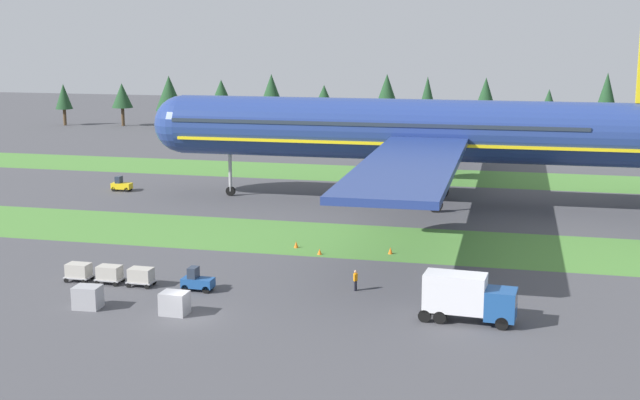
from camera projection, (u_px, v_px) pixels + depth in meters
The scene contains 17 objects.
ground_plane at pixel (188, 318), 65.36m from camera, with size 400.00×400.00×0.00m, color #47474C.
grass_strip_near at pixel (285, 237), 90.62m from camera, with size 320.00×14.27×0.01m, color #4C8438.
grass_strip_far at pixel (360, 174), 129.27m from camera, with size 320.00×14.27×0.01m, color #4C8438.
airliner at pixel (420, 130), 105.60m from camera, with size 68.12×83.78×25.44m.
baggage_tug at pixel (197, 281), 71.96m from camera, with size 2.62×1.34×1.97m.
cargo_dolly_lead at pixel (141, 275), 73.17m from camera, with size 2.23×1.54×1.55m.
cargo_dolly_second at pixel (110, 273), 73.89m from camera, with size 2.23×1.54×1.55m.
cargo_dolly_third at pixel (79, 271), 74.61m from camera, with size 2.23×1.54×1.55m.
catering_truck at pixel (467, 296), 64.10m from camera, with size 7.10×2.77×3.58m.
pushback_tractor at pixel (121, 185), 115.63m from camera, with size 2.62×1.34×1.97m.
ground_crew_marshaller at pixel (356, 279), 71.94m from camera, with size 0.36×0.56×1.74m.
uld_container_0 at pixel (88, 297), 67.44m from camera, with size 2.00×1.60×1.76m, color #A3A3A8.
uld_container_1 at pixel (175, 303), 66.01m from camera, with size 2.00×1.60×1.73m, color #A3A3A8.
taxiway_marker_0 at pixel (320, 252), 83.47m from camera, with size 0.44×0.44×0.56m, color orange.
taxiway_marker_1 at pixel (390, 251), 83.68m from camera, with size 0.44×0.44×0.64m, color orange.
taxiway_marker_2 at pixel (296, 244), 86.01m from camera, with size 0.44×0.44×0.65m, color orange.
distant_tree_line at pixel (417, 99), 174.74m from camera, with size 152.16×10.17×12.89m.
Camera 1 is at (24.28, -58.32, 21.36)m, focal length 49.18 mm.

